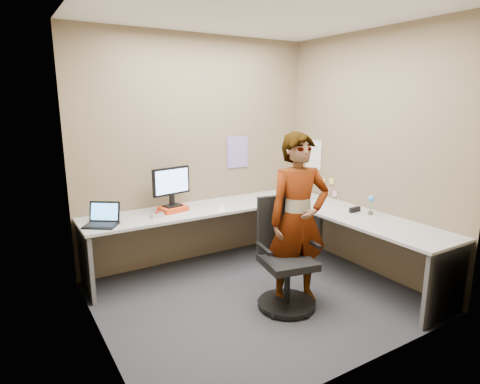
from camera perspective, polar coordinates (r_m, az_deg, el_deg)
ground at (r=4.20m, az=2.43°, el=-14.70°), size 3.00×3.00×0.00m
wall_back at (r=4.89m, az=-5.97°, el=5.85°), size 3.00×0.00×3.00m
wall_right at (r=4.77m, az=17.81°, el=5.12°), size 0.00×2.70×2.70m
wall_left at (r=3.19m, az=-20.30°, el=1.35°), size 0.00×2.70×2.70m
ceiling at (r=3.80m, az=2.86°, el=24.36°), size 3.00×3.00×0.00m
desk at (r=4.50m, az=4.40°, el=-4.68°), size 2.98×2.58×0.73m
paper_ream at (r=4.56m, az=-9.51°, el=-2.36°), size 0.32×0.26×0.06m
monitor at (r=4.50m, az=-9.72°, el=1.22°), size 0.46×0.17×0.44m
laptop at (r=4.23m, az=-18.96°, el=-3.69°), size 0.40×0.39×0.22m
trackball_mouse at (r=4.36m, az=-11.72°, el=-3.19°), size 0.12×0.08×0.07m
origami at (r=4.53m, az=-2.68°, el=-2.27°), size 0.10×0.10×0.06m
stapler at (r=4.65m, az=16.02°, el=-2.41°), size 0.15×0.05×0.05m
flower at (r=4.56m, az=18.15°, el=-1.35°), size 0.07×0.07×0.22m
calendar_purple at (r=5.14m, az=-0.34°, el=5.71°), size 0.30×0.01×0.40m
calendar_white at (r=5.40m, az=10.44°, el=5.30°), size 0.01×0.28×0.38m
sticky_note_a at (r=5.19m, az=12.87°, el=1.54°), size 0.01×0.07×0.07m
sticky_note_b at (r=5.25m, az=12.42°, el=0.24°), size 0.01×0.07×0.07m
sticky_note_c at (r=5.18m, az=13.32°, el=-0.22°), size 0.01×0.07×0.07m
sticky_note_d at (r=5.31m, az=11.73°, el=1.50°), size 0.01×0.07×0.07m
office_chair at (r=3.91m, az=6.35°, el=-10.07°), size 0.58×0.55×1.04m
person at (r=3.87m, az=8.30°, el=-3.92°), size 0.69×0.54×1.67m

